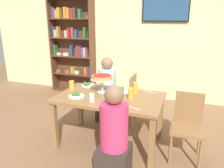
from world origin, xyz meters
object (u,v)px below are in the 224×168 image
bookshelf (72,45)px  chair_head_east (187,123)px  deep_dish_pizza_stand (102,78)px  water_glass_clear_far (114,94)px  diner_near_right (114,143)px  salad_plate_far_diner (76,95)px  water_glass_clear_near (92,98)px  beer_glass_amber_tall (72,85)px  cutlery_knife_near (150,92)px  beer_glass_amber_spare (131,94)px  diner_far_left (107,94)px  chair_far_right (139,98)px  television (166,8)px  salad_plate_spare (124,90)px  cutlery_fork_near (134,108)px  salad_plate_near_diner (88,85)px  beer_glass_amber_short (135,88)px  dining_table (110,103)px

bookshelf → chair_head_east: bookshelf is taller
deep_dish_pizza_stand → chair_head_east: bearing=-4.2°
bookshelf → water_glass_clear_far: bearing=-49.2°
diner_near_right → salad_plate_far_diner: size_ratio=5.15×
bookshelf → water_glass_clear_near: 2.78m
beer_glass_amber_tall → cutlery_knife_near: size_ratio=0.76×
chair_head_east → beer_glass_amber_spare: bearing=5.3°
diner_far_left → chair_far_right: size_ratio=1.32×
television → bookshelf: bearing=-177.5°
chair_far_right → deep_dish_pizza_stand: (-0.42, -0.62, 0.47)m
diner_near_right → salad_plate_spare: diner_near_right is taller
water_glass_clear_far → cutlery_fork_near: 0.46m
chair_head_east → cutlery_fork_near: chair_head_east is taller
salad_plate_near_diner → beer_glass_amber_spare: (0.81, -0.38, 0.06)m
deep_dish_pizza_stand → salad_plate_spare: size_ratio=1.52×
beer_glass_amber_spare → water_glass_clear_near: bearing=-152.4°
bookshelf → water_glass_clear_far: 2.71m
chair_head_east → water_glass_clear_near: chair_head_east is taller
water_glass_clear_near → salad_plate_far_diner: bearing=159.8°
beer_glass_amber_spare → bookshelf: bearing=134.3°
water_glass_clear_far → cutlery_knife_near: water_glass_clear_far is taller
beer_glass_amber_short → dining_table: bearing=-144.0°
chair_far_right → diner_near_right: bearing=2.3°
cutlery_knife_near → diner_far_left: bearing=-9.8°
beer_glass_amber_spare → water_glass_clear_far: beer_glass_amber_spare is taller
television → chair_head_east: 2.63m
salad_plate_spare → dining_table: bearing=-115.5°
chair_far_right → cutlery_fork_near: bearing=9.1°
bookshelf → water_glass_clear_near: size_ratio=19.48×
chair_head_east → beer_glass_amber_short: size_ratio=5.25×
bookshelf → water_glass_clear_near: (1.54, -2.29, -0.37)m
television → chair_head_east: (0.60, -2.07, -1.50)m
dining_table → beer_glass_amber_tall: beer_glass_amber_tall is taller
salad_plate_near_diner → salad_plate_spare: bearing=-6.5°
salad_plate_spare → water_glass_clear_near: (-0.28, -0.54, 0.04)m
deep_dish_pizza_stand → beer_glass_amber_spare: deep_dish_pizza_stand is taller
chair_head_east → cutlery_fork_near: bearing=28.0°
diner_near_right → deep_dish_pizza_stand: bearing=28.9°
salad_plate_near_diner → salad_plate_spare: (0.63, -0.07, -0.00)m
chair_far_right → salad_plate_near_diner: chair_far_right is taller
television → chair_head_east: bearing=-73.8°
dining_table → cutlery_knife_near: size_ratio=8.19×
chair_head_east → chair_far_right: size_ratio=1.00×
cutlery_knife_near → salad_plate_far_diner: bearing=43.9°
television → salad_plate_far_diner: bearing=-111.4°
dining_table → diner_far_left: bearing=113.1°
diner_near_right → beer_glass_amber_spare: diner_near_right is taller
television → salad_plate_spare: 2.23m
deep_dish_pizza_stand → beer_glass_amber_short: size_ratio=2.00×
water_glass_clear_near → cutlery_knife_near: (0.65, 0.64, -0.05)m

